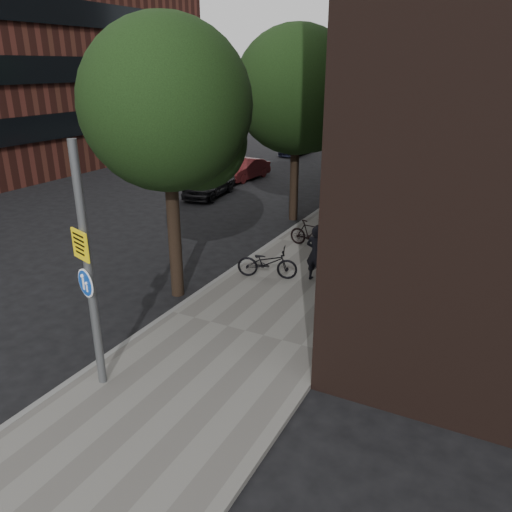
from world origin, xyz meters
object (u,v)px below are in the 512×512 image
Objects in this scene: signpost at (89,270)px; parked_bike_facade_near at (368,263)px; pedestrian at (316,253)px; parked_car_near at (209,183)px.

signpost is 8.82m from parked_bike_facade_near.
signpost is 7.38m from pedestrian.
signpost is 2.90× the size of parked_bike_facade_near.
parked_bike_facade_near is 12.16m from parked_car_near.
parked_bike_facade_near is at bearing 85.38° from signpost.
signpost reaches higher than pedestrian.
parked_car_near is at bearing -35.97° from pedestrian.
signpost reaches higher than parked_car_near.
pedestrian is 0.44× the size of parked_car_near.
signpost is at bearing 140.73° from parked_bike_facade_near.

